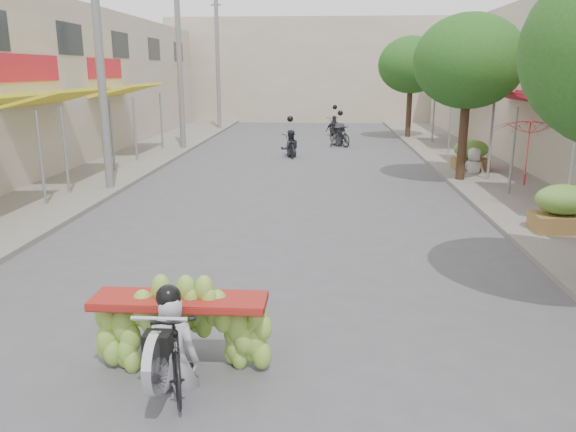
{
  "coord_description": "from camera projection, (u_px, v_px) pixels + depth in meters",
  "views": [
    {
      "loc": [
        1.02,
        -4.16,
        3.53
      ],
      "look_at": [
        0.41,
        5.17,
        1.1
      ],
      "focal_mm": 35.0,
      "sensor_mm": 36.0,
      "label": 1
    }
  ],
  "objects": [
    {
      "name": "utility_pole_far",
      "position": [
        179.0,
        59.0,
        24.57
      ],
      "size": [
        0.6,
        0.24,
        8.0
      ],
      "color": "slate",
      "rests_on": "ground"
    },
    {
      "name": "banana_motorbike",
      "position": [
        175.0,
        323.0,
        6.48
      ],
      "size": [
        2.2,
        1.88,
        2.09
      ],
      "color": "black",
      "rests_on": "ground"
    },
    {
      "name": "market_umbrella",
      "position": [
        532.0,
        117.0,
        13.46
      ],
      "size": [
        1.97,
        1.97,
        1.67
      ],
      "rotation": [
        0.0,
        0.0,
        -0.08
      ],
      "color": "#A41520",
      "rests_on": "ground"
    },
    {
      "name": "street_tree_mid",
      "position": [
        469.0,
        62.0,
        17.19
      ],
      "size": [
        3.4,
        3.4,
        5.25
      ],
      "color": "#3A2719",
      "rests_on": "ground"
    },
    {
      "name": "produce_crate_mid",
      "position": [
        563.0,
        205.0,
        12.12
      ],
      "size": [
        1.2,
        0.88,
        1.16
      ],
      "color": "brown",
      "rests_on": "ground"
    },
    {
      "name": "bg_motorbike_a",
      "position": [
        290.0,
        139.0,
        23.43
      ],
      "size": [
        0.92,
        1.69,
        1.95
      ],
      "color": "black",
      "rests_on": "ground"
    },
    {
      "name": "bg_motorbike_b",
      "position": [
        340.0,
        129.0,
        26.59
      ],
      "size": [
        1.33,
        1.76,
        1.95
      ],
      "color": "black",
      "rests_on": "ground"
    },
    {
      "name": "utility_pole_back",
      "position": [
        218.0,
        62.0,
        33.26
      ],
      "size": [
        0.6,
        0.24,
        8.0
      ],
      "color": "slate",
      "rests_on": "ground"
    },
    {
      "name": "far_building",
      "position": [
        312.0,
        71.0,
        40.78
      ],
      "size": [
        20.0,
        6.0,
        7.0
      ],
      "primitive_type": "cube",
      "color": "#B7A991",
      "rests_on": "ground"
    },
    {
      "name": "sidewalk_right",
      "position": [
        501.0,
        176.0,
        18.99
      ],
      "size": [
        4.0,
        60.0,
        0.12
      ],
      "primitive_type": "cube",
      "color": "slate",
      "rests_on": "ground"
    },
    {
      "name": "produce_crate_far",
      "position": [
        471.0,
        152.0,
        19.85
      ],
      "size": [
        1.2,
        0.88,
        1.16
      ],
      "color": "brown",
      "rests_on": "ground"
    },
    {
      "name": "bg_motorbike_c",
      "position": [
        335.0,
        122.0,
        30.81
      ],
      "size": [
        1.11,
        1.88,
        1.95
      ],
      "color": "black",
      "rests_on": "ground"
    },
    {
      "name": "sidewalk_left",
      "position": [
        98.0,
        171.0,
        19.88
      ],
      "size": [
        4.0,
        60.0,
        0.12
      ],
      "primitive_type": "cube",
      "color": "slate",
      "rests_on": "ground"
    },
    {
      "name": "utility_pole_mid",
      "position": [
        99.0,
        52.0,
        15.88
      ],
      "size": [
        0.6,
        0.24,
        8.0
      ],
      "color": "slate",
      "rests_on": "ground"
    },
    {
      "name": "pedestrian",
      "position": [
        475.0,
        148.0,
        19.03
      ],
      "size": [
        0.9,
        0.59,
        1.73
      ],
      "rotation": [
        0.0,
        0.0,
        3.24
      ],
      "color": "silver",
      "rests_on": "ground"
    },
    {
      "name": "street_tree_far",
      "position": [
        411.0,
        65.0,
        28.78
      ],
      "size": [
        3.4,
        3.4,
        5.25
      ],
      "color": "#3A2719",
      "rests_on": "ground"
    }
  ]
}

